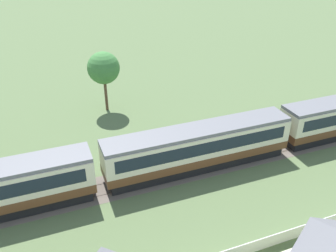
{
  "coord_description": "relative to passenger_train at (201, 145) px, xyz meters",
  "views": [
    {
      "loc": [
        -35.5,
        -22.45,
        19.13
      ],
      "look_at": [
        -25.2,
        4.2,
        3.13
      ],
      "focal_mm": 38.0,
      "sensor_mm": 36.0,
      "label": 1
    }
  ],
  "objects": [
    {
      "name": "passenger_train",
      "position": [
        0.0,
        0.0,
        0.0
      ],
      "size": [
        89.46,
        2.86,
        4.06
      ],
      "color": "brown",
      "rests_on": "ground_plane"
    },
    {
      "name": "railway_track",
      "position": [
        -0.22,
        0.0,
        -2.25
      ],
      "size": [
        147.99,
        3.6,
        0.04
      ],
      "color": "#665B51",
      "rests_on": "ground_plane"
    },
    {
      "name": "yard_tree_0",
      "position": [
        -5.4,
        14.5,
        3.0
      ],
      "size": [
        3.68,
        3.68,
        7.12
      ],
      "color": "brown",
      "rests_on": "ground_plane"
    }
  ]
}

